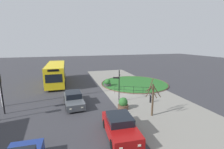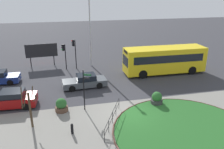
# 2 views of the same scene
# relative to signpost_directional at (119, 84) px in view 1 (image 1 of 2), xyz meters

# --- Properties ---
(ground) EXTENTS (120.00, 120.00, 0.00)m
(ground) POSITION_rel_signpost_directional_xyz_m (3.23, -1.51, -2.04)
(ground) COLOR #333338
(sidewalk_paving) EXTENTS (32.00, 8.24, 0.02)m
(sidewalk_paving) POSITION_rel_signpost_directional_xyz_m (3.23, -3.39, -2.03)
(sidewalk_paving) COLOR gray
(sidewalk_paving) RESTS_ON ground
(grass_island) EXTENTS (10.15, 10.15, 0.10)m
(grass_island) POSITION_rel_signpost_directional_xyz_m (6.51, -4.91, -1.99)
(grass_island) COLOR #235B23
(grass_island) RESTS_ON ground
(grass_kerb_ring) EXTENTS (10.46, 10.46, 0.11)m
(grass_kerb_ring) POSITION_rel_signpost_directional_xyz_m (6.51, -4.91, -1.99)
(grass_kerb_ring) COLOR brown
(grass_kerb_ring) RESTS_ON ground
(signpost_directional) EXTENTS (0.65, 0.90, 3.51)m
(signpost_directional) POSITION_rel_signpost_directional_xyz_m (0.00, 0.00, 0.00)
(signpost_directional) COLOR black
(signpost_directional) RESTS_ON ground
(bollard_foreground) EXTENTS (0.19, 0.19, 0.82)m
(bollard_foreground) POSITION_rel_signpost_directional_xyz_m (-1.29, -3.18, -1.62)
(bollard_foreground) COLOR black
(bollard_foreground) RESTS_ON ground
(railing_grass_edge) EXTENTS (2.12, 4.25, 0.99)m
(railing_grass_edge) POSITION_rel_signpost_directional_xyz_m (1.73, -2.55, -1.40)
(railing_grass_edge) COLOR black
(railing_grass_edge) RESTS_ON ground
(bus_yellow) EXTENTS (9.62, 2.71, 3.12)m
(bus_yellow) POSITION_rel_signpost_directional_xyz_m (10.24, 6.89, -0.36)
(bus_yellow) COLOR yellow
(bus_yellow) RESTS_ON ground
(car_far_lane) EXTENTS (4.53, 1.97, 1.34)m
(car_far_lane) POSITION_rel_signpost_directional_xyz_m (0.53, 4.79, -1.43)
(car_far_lane) COLOR #474C51
(car_far_lane) RESTS_ON ground
(car_oncoming) EXTENTS (4.25, 2.10, 1.44)m
(car_oncoming) POSITION_rel_signpost_directional_xyz_m (-6.05, 2.03, -1.37)
(car_oncoming) COLOR maroon
(car_oncoming) RESTS_ON ground
(traffic_light_near) EXTENTS (0.49, 0.28, 3.71)m
(traffic_light_near) POSITION_rel_signpost_directional_xyz_m (-0.00, 10.94, 0.68)
(traffic_light_near) COLOR black
(traffic_light_near) RESTS_ON ground
(planter_near_signpost) EXTENTS (1.04, 1.04, 1.15)m
(planter_near_signpost) POSITION_rel_signpost_directional_xyz_m (6.19, -0.39, -1.53)
(planter_near_signpost) COLOR #383838
(planter_near_signpost) RESTS_ON ground
(planter_kerbside) EXTENTS (1.05, 1.05, 1.14)m
(planter_kerbside) POSITION_rel_signpost_directional_xyz_m (-1.94, 0.22, -1.54)
(planter_kerbside) COLOR brown
(planter_kerbside) RESTS_ON ground
(street_tree_bare) EXTENTS (1.13, 1.12, 3.30)m
(street_tree_bare) POSITION_rel_signpost_directional_xyz_m (-4.05, -1.67, -0.35)
(street_tree_bare) COLOR #423323
(street_tree_bare) RESTS_ON ground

